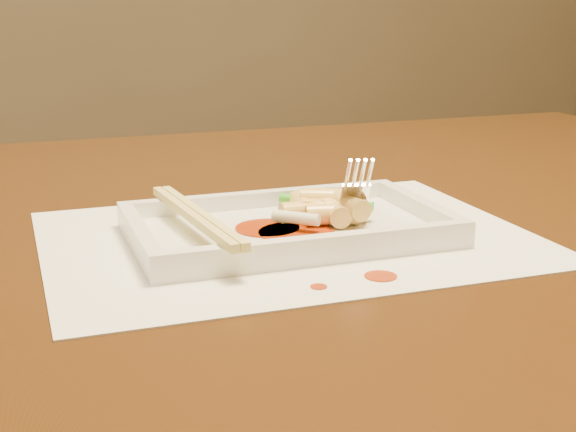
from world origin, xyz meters
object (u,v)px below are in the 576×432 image
object	(u,v)px
plate_base	(288,232)
fork	(358,132)
placemat	(288,238)
chopstick_a	(191,216)
table	(245,312)

from	to	relation	value
plate_base	fork	size ratio (longest dim) A/B	1.86
plate_base	placemat	bearing A→B (deg)	-90.00
chopstick_a	table	bearing A→B (deg)	52.59
plate_base	chopstick_a	bearing A→B (deg)	180.00
chopstick_a	fork	distance (m)	0.16
plate_base	fork	xyz separation A→B (m)	(0.07, 0.02, 0.08)
chopstick_a	fork	bearing A→B (deg)	6.75
placemat	plate_base	bearing A→B (deg)	90.00
plate_base	chopstick_a	world-z (taller)	chopstick_a
placemat	plate_base	size ratio (longest dim) A/B	1.54
placemat	plate_base	world-z (taller)	plate_base
placemat	fork	distance (m)	0.11
placemat	table	bearing A→B (deg)	96.95
table	placemat	world-z (taller)	placemat
fork	plate_base	bearing A→B (deg)	-165.58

